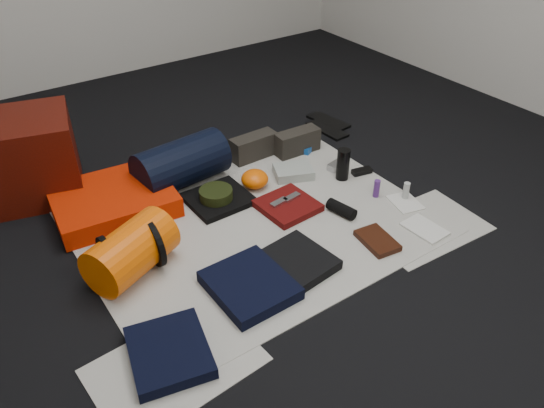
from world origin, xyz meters
TOP-DOWN VIEW (x-y plane):
  - floor at (0.00, 0.00)m, footprint 4.50×4.50m
  - newspaper_mat at (0.00, 0.00)m, footprint 1.60×1.30m
  - newspaper_sheet_front_left at (-0.70, -0.55)m, footprint 0.61×0.44m
  - newspaper_sheet_front_right at (0.65, -0.50)m, footprint 0.60×0.43m
  - red_cabinet at (-0.82, 0.88)m, footprint 0.61×0.55m
  - sleeping_pad at (-0.52, 0.49)m, footprint 0.61×0.52m
  - stuff_sack at (-0.62, -0.00)m, footprint 0.44×0.36m
  - sack_strap_left at (-0.72, -0.00)m, footprint 0.02×0.22m
  - sack_strap_right at (-0.52, -0.00)m, footprint 0.02×0.22m
  - navy_duffel at (-0.13, 0.50)m, footprint 0.50×0.30m
  - boonie_brim at (-0.07, 0.24)m, footprint 0.34×0.34m
  - boonie_crown at (-0.07, 0.24)m, footprint 0.17×0.17m
  - hiking_boot_left at (0.35, 0.53)m, footprint 0.28×0.11m
  - hiking_boot_right at (0.59, 0.43)m, footprint 0.28×0.11m
  - flip_flop_left at (0.92, 0.55)m, footprint 0.13×0.30m
  - flip_flop_right at (1.00, 0.64)m, footprint 0.15×0.31m
  - trousers_navy_a at (-0.70, -0.51)m, footprint 0.34×0.37m
  - trousers_navy_b at (-0.28, -0.39)m, footprint 0.31×0.35m
  - trousers_charcoal at (-0.02, -0.38)m, footprint 0.29×0.32m
  - black_tshirt at (-0.06, 0.25)m, footprint 0.31×0.29m
  - red_shirt at (0.20, -0.01)m, footprint 0.28×0.28m
  - orange_stuff_sack at (0.17, 0.26)m, footprint 0.17×0.17m
  - first_aid_pouch at (0.41, 0.23)m, footprint 0.25×0.22m
  - water_bottle at (0.61, 0.05)m, footprint 0.09×0.09m
  - speaker at (0.39, -0.20)m, footprint 0.09×0.16m
  - compact_camera at (0.65, 0.15)m, footprint 0.10×0.07m
  - cyan_case at (0.65, 0.41)m, footprint 0.13×0.11m
  - toiletry_purple at (0.64, -0.18)m, footprint 0.04×0.04m
  - toiletry_clear at (0.75, -0.28)m, footprint 0.04×0.04m
  - paperback_book at (0.37, -0.47)m, footprint 0.16×0.22m
  - map_booklet at (0.63, -0.52)m, footprint 0.15×0.21m
  - map_printout at (0.72, -0.31)m, footprint 0.17×0.20m
  - sunglasses at (0.74, 0.03)m, footprint 0.12×0.07m
  - key_cluster at (-0.75, -0.60)m, footprint 0.07×0.07m
  - tape_roll at (-0.04, 0.28)m, footprint 0.05×0.05m
  - energy_bar_a at (0.16, 0.01)m, footprint 0.10×0.05m
  - energy_bar_b at (0.24, 0.01)m, footprint 0.10×0.05m

SIDE VIEW (x-z plane):
  - floor at x=0.00m, z-range -0.02..0.00m
  - newspaper_sheet_front_left at x=-0.70m, z-range 0.00..0.00m
  - newspaper_sheet_front_right at x=0.65m, z-range 0.00..0.00m
  - newspaper_mat at x=0.00m, z-range 0.00..0.01m
  - flip_flop_left at x=0.92m, z-range 0.00..0.02m
  - flip_flop_right at x=1.00m, z-range 0.00..0.02m
  - map_printout at x=0.72m, z-range 0.01..0.01m
  - boonie_brim at x=-0.07m, z-range 0.01..0.01m
  - key_cluster at x=-0.75m, z-range 0.01..0.02m
  - map_booklet at x=0.63m, z-range 0.01..0.02m
  - paperback_book at x=0.37m, z-range 0.01..0.03m
  - sunglasses at x=0.74m, z-range 0.01..0.03m
  - black_tshirt at x=-0.06m, z-range 0.01..0.04m
  - cyan_case at x=0.65m, z-range 0.01..0.04m
  - red_shirt at x=0.20m, z-range 0.01..0.04m
  - compact_camera at x=0.65m, z-range 0.01..0.04m
  - trousers_charcoal at x=-0.02m, z-range 0.01..0.05m
  - trousers_navy_a at x=-0.70m, z-range 0.01..0.06m
  - first_aid_pouch at x=0.41m, z-range 0.01..0.06m
  - trousers_navy_b at x=-0.28m, z-range 0.01..0.06m
  - speaker at x=0.39m, z-range 0.01..0.07m
  - energy_bar_a at x=0.16m, z-range 0.04..0.06m
  - energy_bar_b at x=0.24m, z-range 0.04..0.06m
  - boonie_crown at x=-0.07m, z-range 0.01..0.09m
  - orange_stuff_sack at x=0.17m, z-range 0.01..0.10m
  - toiletry_clear at x=0.75m, z-range 0.01..0.10m
  - tape_roll at x=-0.04m, z-range 0.04..0.07m
  - toiletry_purple at x=0.64m, z-range 0.01..0.10m
  - sleeping_pad at x=-0.52m, z-range 0.01..0.11m
  - hiking_boot_right at x=0.59m, z-range 0.01..0.14m
  - hiking_boot_left at x=0.35m, z-range 0.01..0.14m
  - water_bottle at x=0.61m, z-range 0.01..0.18m
  - sack_strap_left at x=-0.72m, z-range 0.01..0.22m
  - sack_strap_right at x=-0.52m, z-range 0.01..0.22m
  - stuff_sack at x=-0.62m, z-range 0.01..0.23m
  - navy_duffel at x=-0.13m, z-range 0.01..0.26m
  - red_cabinet at x=-0.82m, z-range 0.00..0.43m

